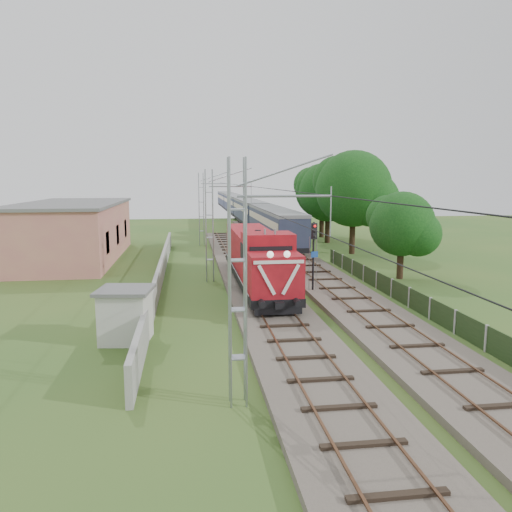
{
  "coord_description": "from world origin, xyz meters",
  "views": [
    {
      "loc": [
        -4.52,
        -23.42,
        7.34
      ],
      "look_at": [
        -0.02,
        9.38,
        2.2
      ],
      "focal_mm": 35.0,
      "sensor_mm": 36.0,
      "label": 1
    }
  ],
  "objects": [
    {
      "name": "coach_rake",
      "position": [
        5.0,
        64.82,
        2.49
      ],
      "size": [
        3.0,
        89.39,
        3.46
      ],
      "color": "black",
      "rests_on": "ground"
    },
    {
      "name": "track_main",
      "position": [
        0.0,
        7.0,
        0.18
      ],
      "size": [
        4.2,
        70.0,
        0.45
      ],
      "color": "#6B6054",
      "rests_on": "ground"
    },
    {
      "name": "tree_b",
      "position": [
        11.6,
        23.58,
        6.29
      ],
      "size": [
        7.78,
        7.41,
        10.08
      ],
      "color": "#392117",
      "rests_on": "ground"
    },
    {
      "name": "relay_hut",
      "position": [
        -7.4,
        -0.87,
        1.24
      ],
      "size": [
        2.67,
        2.67,
        2.45
      ],
      "color": "beige",
      "rests_on": "ground"
    },
    {
      "name": "tree_d",
      "position": [
        12.37,
        37.8,
        5.76
      ],
      "size": [
        7.13,
        6.79,
        9.24
      ],
      "color": "#392117",
      "rests_on": "ground"
    },
    {
      "name": "track_side",
      "position": [
        5.0,
        20.0,
        0.18
      ],
      "size": [
        4.2,
        80.0,
        0.45
      ],
      "color": "#6B6054",
      "rests_on": "ground"
    },
    {
      "name": "catenary",
      "position": [
        -2.95,
        12.0,
        4.05
      ],
      "size": [
        3.31,
        70.0,
        8.0
      ],
      "color": "gray",
      "rests_on": "ground"
    },
    {
      "name": "fence",
      "position": [
        8.0,
        3.0,
        0.6
      ],
      "size": [
        0.12,
        32.0,
        1.2
      ],
      "color": "black",
      "rests_on": "ground"
    },
    {
      "name": "tree_a",
      "position": [
        11.06,
        11.11,
        4.02
      ],
      "size": [
        4.97,
        4.73,
        6.44
      ],
      "color": "#392117",
      "rests_on": "ground"
    },
    {
      "name": "tree_c",
      "position": [
        11.58,
        32.32,
        5.78
      ],
      "size": [
        7.15,
        6.8,
        9.26
      ],
      "color": "#392117",
      "rests_on": "ground"
    },
    {
      "name": "locomotive",
      "position": [
        0.0,
        9.04,
        2.16
      ],
      "size": [
        2.87,
        16.39,
        4.16
      ],
      "color": "black",
      "rests_on": "ground"
    },
    {
      "name": "ground",
      "position": [
        0.0,
        0.0,
        0.0
      ],
      "size": [
        140.0,
        140.0,
        0.0
      ],
      "primitive_type": "plane",
      "color": "#2F5821",
      "rests_on": "ground"
    },
    {
      "name": "station_building",
      "position": [
        -15.0,
        24.0,
        2.63
      ],
      "size": [
        8.4,
        20.4,
        5.22
      ],
      "color": "tan",
      "rests_on": "ground"
    },
    {
      "name": "signal_post",
      "position": [
        3.35,
        7.0,
        3.19
      ],
      "size": [
        0.5,
        0.4,
        4.65
      ],
      "color": "black",
      "rests_on": "ground"
    },
    {
      "name": "boundary_wall",
      "position": [
        -6.5,
        12.0,
        0.75
      ],
      "size": [
        0.25,
        40.0,
        1.5
      ],
      "primitive_type": "cube",
      "color": "#9E9E99",
      "rests_on": "ground"
    }
  ]
}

